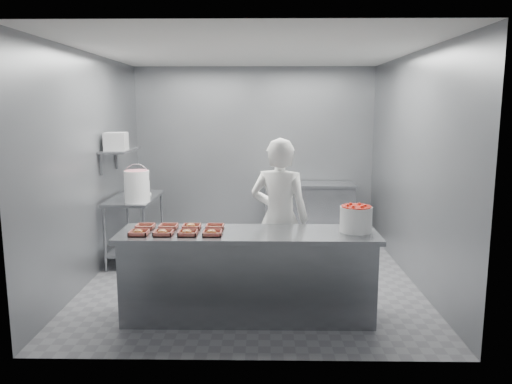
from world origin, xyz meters
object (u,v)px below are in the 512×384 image
glaze_bucket (137,186)px  tray_2 (188,233)px  prep_table (135,218)px  tray_4 (145,226)px  tray_1 (163,233)px  tray_3 (212,233)px  service_counter (248,275)px  strawberry_tub (356,218)px  appliance (116,141)px  tray_5 (168,227)px  tray_0 (139,232)px  tray_7 (215,227)px  back_counter (309,210)px  tray_6 (191,226)px  worker (280,219)px

glaze_bucket → tray_2: bearing=-61.7°
prep_table → tray_4: bearing=-72.2°
tray_1 → tray_3: same height
service_counter → strawberry_tub: size_ratio=8.17×
service_counter → appliance: appliance is taller
tray_5 → glaze_bucket: glaze_bucket is taller
tray_0 → tray_7: size_ratio=1.00×
prep_table → back_counter: 2.87m
strawberry_tub → tray_6: bearing=176.4°
tray_0 → tray_4: 0.26m
prep_table → tray_0: bearing=-74.4°
appliance → tray_1: bearing=-67.3°
back_counter → strawberry_tub: strawberry_tub is taller
service_counter → worker: 0.82m
glaze_bucket → appliance: size_ratio=1.60×
worker → prep_table: bearing=-18.9°
service_counter → appliance: bearing=135.5°
service_counter → tray_2: 0.76m
tray_2 → tray_5: bearing=132.2°
tray_6 → appliance: bearing=126.6°
appliance → tray_7: bearing=-52.9°
back_counter → tray_2: bearing=-113.8°
tray_6 → strawberry_tub: (1.67, -0.10, 0.12)m
tray_5 → prep_table: bearing=114.4°
tray_3 → worker: 1.00m
tray_1 → glaze_bucket: bearing=111.7°
prep_table → tray_0: tray_0 is taller
tray_5 → tray_4: bearing=180.0°
tray_3 → tray_5: bearing=151.3°
service_counter → strawberry_tub: (1.08, 0.03, 0.59)m
tray_3 → glaze_bucket: bearing=124.2°
service_counter → tray_0: (-1.07, -0.13, 0.47)m
tray_6 → tray_4: bearing=180.0°
tray_2 → tray_7: size_ratio=1.00×
back_counter → tray_0: (-1.97, -3.38, 0.47)m
tray_5 → worker: bearing=22.0°
tray_0 → tray_1: bearing=0.0°
service_counter → appliance: (-1.82, 1.79, 1.23)m
tray_6 → tray_1: bearing=-132.6°
prep_table → tray_6: tray_6 is taller
tray_5 → strawberry_tub: strawberry_tub is taller
tray_5 → strawberry_tub: bearing=-3.1°
glaze_bucket → appliance: 0.68m
prep_table → tray_2: 2.36m
tray_6 → strawberry_tub: 1.68m
tray_0 → tray_1: (0.24, 0.00, 0.00)m
strawberry_tub → service_counter: bearing=-178.6°
tray_4 → tray_7: size_ratio=1.00×
tray_3 → tray_6: 0.35m
worker → glaze_bucket: 2.10m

